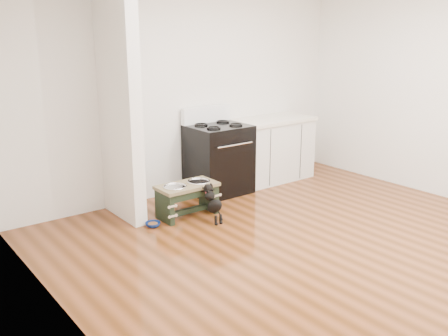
% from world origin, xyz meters
% --- Properties ---
extents(ground, '(5.00, 5.00, 0.00)m').
position_xyz_m(ground, '(0.00, 0.00, 0.00)').
color(ground, '#4A260D').
rests_on(ground, ground).
extents(room_shell, '(5.00, 5.00, 5.00)m').
position_xyz_m(room_shell, '(0.00, 0.00, 1.62)').
color(room_shell, silver).
rests_on(room_shell, ground).
extents(partition_wall, '(0.15, 0.80, 2.70)m').
position_xyz_m(partition_wall, '(-1.18, 2.10, 1.35)').
color(partition_wall, silver).
rests_on(partition_wall, ground).
extents(oven_range, '(0.76, 0.69, 1.14)m').
position_xyz_m(oven_range, '(0.25, 2.16, 0.48)').
color(oven_range, black).
rests_on(oven_range, ground).
extents(cabinet_run, '(1.24, 0.64, 0.91)m').
position_xyz_m(cabinet_run, '(1.23, 2.18, 0.45)').
color(cabinet_run, silver).
rests_on(cabinet_run, ground).
extents(dog_feeder, '(0.71, 0.38, 0.41)m').
position_xyz_m(dog_feeder, '(-0.58, 1.66, 0.28)').
color(dog_feeder, black).
rests_on(dog_feeder, ground).
extents(puppy, '(0.12, 0.37, 0.43)m').
position_xyz_m(puppy, '(-0.45, 1.33, 0.24)').
color(puppy, black).
rests_on(puppy, ground).
extents(floor_bowl, '(0.18, 0.18, 0.05)m').
position_xyz_m(floor_bowl, '(-1.08, 1.61, 0.03)').
color(floor_bowl, navy).
rests_on(floor_bowl, ground).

